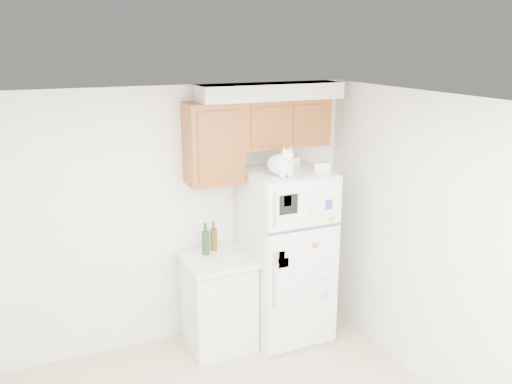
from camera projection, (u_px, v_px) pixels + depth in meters
room_shell at (241, 235)px, 3.49m from camera, size 3.84×4.04×2.52m
refrigerator at (286, 255)px, 5.32m from camera, size 0.76×0.78×1.70m
base_counter at (218, 301)px, 5.22m from camera, size 0.64×0.64×0.92m
cat at (282, 164)px, 4.90m from camera, size 0.28×0.41×0.29m
storage_box_back at (289, 162)px, 5.24m from camera, size 0.21×0.17×0.10m
storage_box_front at (321, 167)px, 5.06m from camera, size 0.18×0.15×0.09m
bottle_green at (205, 239)px, 5.12m from camera, size 0.07×0.07×0.31m
bottle_amber at (214, 236)px, 5.22m from camera, size 0.07×0.07×0.30m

